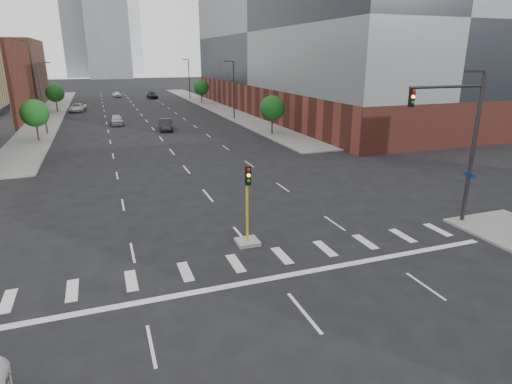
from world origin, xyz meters
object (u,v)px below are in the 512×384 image
car_near_left (116,120)px  car_far_left (78,108)px  mast_arm_signal (464,132)px  car_distant (117,94)px  median_traffic_signal (247,227)px  car_deep_right (152,95)px  car_mid_right (166,125)px

car_near_left → car_far_left: size_ratio=0.87×
mast_arm_signal → car_distant: mast_arm_signal is taller
median_traffic_signal → mast_arm_signal: size_ratio=0.48×
median_traffic_signal → car_distant: median_traffic_signal is taller
mast_arm_signal → car_deep_right: (-7.11, 88.22, -4.89)m
car_mid_right → mast_arm_signal: bearing=-69.2°
car_near_left → car_deep_right: bearing=75.3°
median_traffic_signal → car_deep_right: median_traffic_signal is taller
car_near_left → car_deep_right: car_near_left is taller
mast_arm_signal → car_mid_right: bearing=105.3°
median_traffic_signal → car_far_left: median_traffic_signal is taller
mast_arm_signal → car_deep_right: bearing=94.6°
car_distant → median_traffic_signal: bearing=-96.6°
car_near_left → car_distant: bearing=86.6°
median_traffic_signal → car_near_left: median_traffic_signal is taller
car_far_left → car_distant: car_far_left is taller
mast_arm_signal → car_mid_right: mast_arm_signal is taller
median_traffic_signal → car_near_left: size_ratio=0.97×
mast_arm_signal → car_far_left: (-23.11, 66.92, -4.92)m
car_far_left → median_traffic_signal: bearing=-71.7°
median_traffic_signal → mast_arm_signal: mast_arm_signal is taller
median_traffic_signal → car_mid_right: size_ratio=0.93×
median_traffic_signal → car_far_left: (-10.50, 65.45, -0.25)m
car_far_left → car_distant: 28.71m
car_deep_right → car_distant: bearing=140.1°
car_mid_right → car_far_left: (-12.00, 26.42, -0.05)m
mast_arm_signal → car_far_left: mast_arm_signal is taller
car_distant → car_far_left: bearing=-114.6°
car_mid_right → car_deep_right: size_ratio=0.91×
median_traffic_signal → car_mid_right: median_traffic_signal is taller
median_traffic_signal → car_far_left: 66.29m
mast_arm_signal → car_near_left: mast_arm_signal is taller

